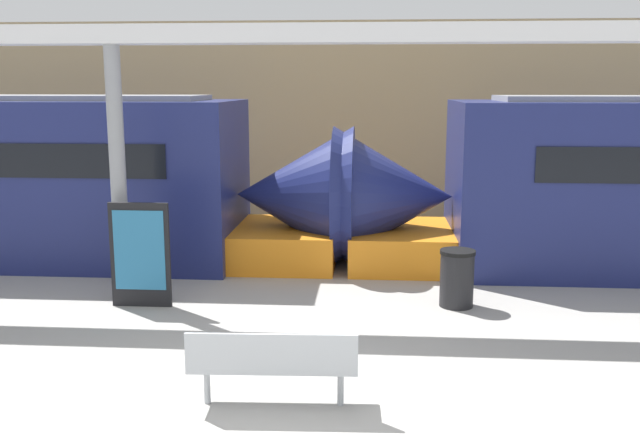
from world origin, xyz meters
TOP-DOWN VIEW (x-y plane):
  - ground_plane at (0.00, 0.00)m, footprint 60.00×60.00m
  - station_wall at (0.00, 11.79)m, footprint 56.00×0.20m
  - bench_near at (-0.10, 0.25)m, footprint 1.82×0.51m
  - trash_bin at (2.25, 3.99)m, footprint 0.55×0.55m
  - poster_board at (-2.62, 3.62)m, footprint 0.93×0.07m
  - support_column_near at (-3.05, 4.02)m, footprint 0.25×0.25m
  - canopy_beam at (-3.05, 4.02)m, footprint 28.00×0.60m

SIDE VIEW (x-z plane):
  - ground_plane at x=0.00m, z-range 0.00..0.00m
  - trash_bin at x=2.25m, z-range 0.00..0.90m
  - bench_near at x=-0.10m, z-range 0.08..0.95m
  - poster_board at x=-2.62m, z-range 0.01..1.64m
  - support_column_near at x=-3.05m, z-range 0.00..3.99m
  - station_wall at x=0.00m, z-range 0.00..5.00m
  - canopy_beam at x=-3.05m, z-range 3.99..4.27m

